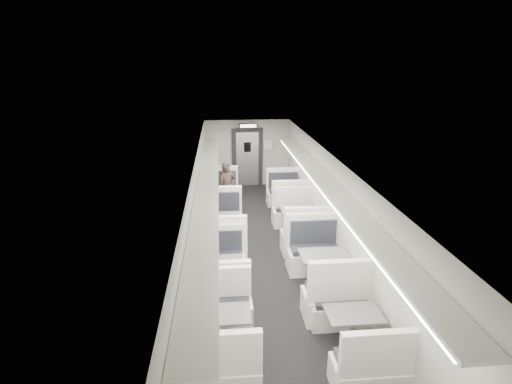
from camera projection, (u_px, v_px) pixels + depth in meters
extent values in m
cube|color=black|center=(266.00, 265.00, 9.14)|extent=(3.00, 12.00, 0.12)
cube|color=silver|center=(267.00, 158.00, 8.34)|extent=(3.00, 12.00, 0.12)
cube|color=#B2AEA6|center=(247.00, 153.00, 14.47)|extent=(3.00, 0.12, 2.40)
cube|color=#B2AEA6|center=(195.00, 216.00, 8.61)|extent=(0.12, 12.00, 2.40)
cube|color=#B2AEA6|center=(336.00, 211.00, 8.88)|extent=(0.12, 12.00, 2.40)
cube|color=white|center=(221.00, 218.00, 11.06)|extent=(1.13, 0.63, 0.48)
cube|color=black|center=(221.00, 208.00, 11.00)|extent=(1.00, 0.50, 0.11)
cube|color=white|center=(221.00, 200.00, 10.66)|extent=(1.13, 0.13, 0.75)
cube|color=white|center=(221.00, 198.00, 12.64)|extent=(1.13, 0.63, 0.48)
cube|color=black|center=(220.00, 190.00, 12.51)|extent=(1.00, 0.50, 0.11)
cube|color=white|center=(220.00, 178.00, 12.66)|extent=(1.13, 0.13, 0.75)
cylinder|color=#B9B9BB|center=(221.00, 203.00, 11.81)|extent=(0.11, 0.11, 0.74)
cylinder|color=#B9B9BB|center=(221.00, 214.00, 11.92)|extent=(0.38, 0.38, 0.03)
cube|color=slate|center=(220.00, 190.00, 11.68)|extent=(0.94, 0.64, 0.04)
cube|color=white|center=(222.00, 253.00, 9.06)|extent=(1.13, 0.63, 0.48)
cube|color=black|center=(222.00, 240.00, 9.00)|extent=(1.00, 0.50, 0.11)
cube|color=white|center=(221.00, 232.00, 8.66)|extent=(1.13, 0.13, 0.74)
cube|color=white|center=(221.00, 224.00, 10.63)|extent=(1.13, 0.63, 0.48)
cube|color=black|center=(221.00, 215.00, 10.51)|extent=(1.00, 0.50, 0.11)
cube|color=white|center=(221.00, 200.00, 10.65)|extent=(1.13, 0.13, 0.74)
cylinder|color=#B9B9BB|center=(221.00, 233.00, 9.81)|extent=(0.11, 0.11, 0.73)
cylinder|color=#B9B9BB|center=(222.00, 246.00, 9.92)|extent=(0.38, 0.38, 0.03)
cube|color=slate|center=(221.00, 217.00, 9.68)|extent=(0.93, 0.64, 0.04)
cube|color=white|center=(223.00, 304.00, 7.20)|extent=(0.99, 0.55, 0.42)
cube|color=black|center=(223.00, 291.00, 7.15)|extent=(0.87, 0.44, 0.09)
cube|color=white|center=(222.00, 284.00, 6.85)|extent=(0.99, 0.11, 0.65)
cube|color=white|center=(222.00, 265.00, 8.58)|extent=(0.99, 0.55, 0.42)
cube|color=black|center=(222.00, 255.00, 8.47)|extent=(0.87, 0.44, 0.09)
cube|color=white|center=(221.00, 238.00, 8.60)|extent=(0.99, 0.11, 0.65)
cylinder|color=#B9B9BB|center=(222.00, 278.00, 7.86)|extent=(0.09, 0.09, 0.64)
cylinder|color=#B9B9BB|center=(223.00, 291.00, 7.95)|extent=(0.33, 0.33, 0.03)
cube|color=slate|center=(222.00, 262.00, 7.74)|extent=(0.82, 0.56, 0.04)
cube|color=white|center=(225.00, 376.00, 5.56)|extent=(1.01, 0.56, 0.43)
cube|color=black|center=(224.00, 359.00, 5.51)|extent=(0.90, 0.45, 0.10)
cube|color=white|center=(224.00, 354.00, 5.20)|extent=(1.01, 0.11, 0.67)
cube|color=white|center=(223.00, 312.00, 6.97)|extent=(1.01, 0.56, 0.43)
cube|color=black|center=(223.00, 300.00, 6.86)|extent=(0.90, 0.45, 0.10)
cube|color=white|center=(222.00, 279.00, 6.99)|extent=(1.01, 0.11, 0.67)
cylinder|color=#B9B9BB|center=(224.00, 334.00, 6.23)|extent=(0.10, 0.10, 0.66)
cylinder|color=#B9B9BB|center=(224.00, 351.00, 6.33)|extent=(0.34, 0.34, 0.03)
cube|color=slate|center=(223.00, 314.00, 6.11)|extent=(0.84, 0.57, 0.04)
cube|color=white|center=(292.00, 215.00, 11.29)|extent=(1.05, 0.59, 0.45)
cube|color=black|center=(292.00, 206.00, 11.23)|extent=(0.93, 0.47, 0.10)
cube|color=white|center=(294.00, 199.00, 10.91)|extent=(1.05, 0.12, 0.70)
cube|color=white|center=(283.00, 197.00, 12.75)|extent=(1.05, 0.59, 0.45)
cube|color=black|center=(284.00, 190.00, 12.64)|extent=(0.93, 0.47, 0.10)
cube|color=white|center=(283.00, 178.00, 12.78)|extent=(1.05, 0.12, 0.70)
cylinder|color=#B9B9BB|center=(287.00, 202.00, 11.98)|extent=(0.10, 0.10, 0.69)
cylinder|color=#B9B9BB|center=(287.00, 212.00, 12.09)|extent=(0.36, 0.36, 0.03)
cube|color=slate|center=(288.00, 190.00, 11.86)|extent=(0.87, 0.60, 0.04)
cube|color=white|center=(305.00, 242.00, 9.59)|extent=(1.13, 0.63, 0.48)
cube|color=black|center=(305.00, 230.00, 9.53)|extent=(1.00, 0.50, 0.11)
cube|color=white|center=(308.00, 222.00, 9.18)|extent=(1.13, 0.13, 0.75)
cube|color=white|center=(293.00, 216.00, 11.16)|extent=(1.13, 0.63, 0.48)
cube|color=black|center=(293.00, 207.00, 11.04)|extent=(1.00, 0.50, 0.11)
cube|color=white|center=(292.00, 193.00, 11.18)|extent=(1.13, 0.13, 0.75)
cylinder|color=#B9B9BB|center=(299.00, 224.00, 10.33)|extent=(0.11, 0.11, 0.74)
cylinder|color=#B9B9BB|center=(298.00, 236.00, 10.44)|extent=(0.38, 0.38, 0.03)
cube|color=slate|center=(299.00, 209.00, 10.20)|extent=(0.94, 0.64, 0.04)
cube|color=white|center=(335.00, 305.00, 7.12)|extent=(1.15, 0.64, 0.49)
cube|color=black|center=(336.00, 289.00, 7.05)|extent=(1.02, 0.51, 0.11)
cube|color=white|center=(342.00, 281.00, 6.70)|extent=(1.15, 0.13, 0.76)
cube|color=white|center=(314.00, 260.00, 8.72)|extent=(1.15, 0.64, 0.49)
cube|color=black|center=(315.00, 248.00, 8.60)|extent=(1.02, 0.51, 0.11)
cube|color=white|center=(313.00, 229.00, 8.75)|extent=(1.15, 0.13, 0.76)
cylinder|color=#B9B9BB|center=(324.00, 274.00, 7.88)|extent=(0.11, 0.11, 0.75)
cylinder|color=#B9B9BB|center=(323.00, 290.00, 7.99)|extent=(0.39, 0.39, 0.03)
cube|color=slate|center=(325.00, 255.00, 7.75)|extent=(0.96, 0.65, 0.04)
cube|color=white|center=(369.00, 376.00, 5.56)|extent=(1.02, 0.57, 0.43)
cube|color=black|center=(370.00, 359.00, 5.50)|extent=(0.90, 0.45, 0.10)
cube|color=white|center=(378.00, 354.00, 5.19)|extent=(1.02, 0.12, 0.67)
cube|color=white|center=(338.00, 312.00, 6.98)|extent=(1.02, 0.57, 0.43)
cube|color=black|center=(339.00, 300.00, 6.87)|extent=(0.90, 0.45, 0.10)
cube|color=white|center=(337.00, 278.00, 7.00)|extent=(1.02, 0.12, 0.67)
cylinder|color=#B9B9BB|center=(352.00, 334.00, 6.23)|extent=(0.10, 0.10, 0.66)
cylinder|color=#B9B9BB|center=(351.00, 351.00, 6.33)|extent=(0.35, 0.35, 0.03)
cube|color=slate|center=(354.00, 314.00, 6.11)|extent=(0.85, 0.58, 0.04)
imported|color=black|center=(227.00, 187.00, 12.02)|extent=(0.64, 0.53, 1.51)
cube|color=black|center=(203.00, 169.00, 11.78)|extent=(0.02, 1.18, 0.84)
cube|color=black|center=(200.00, 192.00, 9.70)|extent=(0.02, 1.18, 0.84)
cube|color=black|center=(195.00, 228.00, 7.62)|extent=(0.02, 1.18, 0.84)
cube|color=black|center=(187.00, 291.00, 5.54)|extent=(0.02, 1.18, 0.84)
cube|color=white|center=(207.00, 188.00, 8.12)|extent=(0.46, 10.40, 0.05)
cube|color=white|center=(217.00, 190.00, 8.15)|extent=(0.05, 10.20, 0.04)
cube|color=white|center=(328.00, 185.00, 8.34)|extent=(0.46, 10.40, 0.05)
cube|color=white|center=(319.00, 187.00, 8.34)|extent=(0.05, 10.20, 0.04)
cube|color=black|center=(247.00, 158.00, 14.40)|extent=(1.10, 0.10, 2.10)
cube|color=#B9B9BB|center=(247.00, 159.00, 14.39)|extent=(0.80, 0.05, 1.95)
cube|color=black|center=(247.00, 147.00, 14.21)|extent=(0.25, 0.02, 0.35)
cube|color=black|center=(248.00, 126.00, 13.55)|extent=(0.62, 0.10, 0.16)
cube|color=white|center=(248.00, 126.00, 13.50)|extent=(0.54, 0.02, 0.10)
cube|color=silver|center=(268.00, 145.00, 14.31)|extent=(0.32, 0.02, 0.40)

